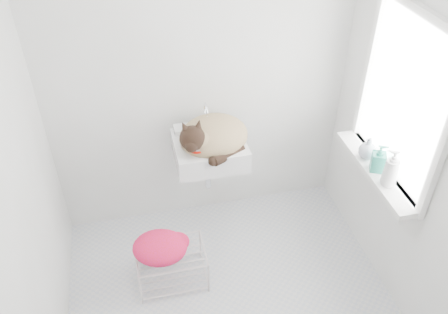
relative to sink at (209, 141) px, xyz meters
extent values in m
cube|color=silver|center=(-0.01, -0.74, -0.85)|extent=(2.20, 2.00, 0.02)
cube|color=white|center=(-0.01, 0.26, 0.40)|extent=(2.20, 0.02, 2.50)
cube|color=white|center=(1.09, -0.74, 0.40)|extent=(0.02, 2.00, 2.50)
cube|color=white|center=(-1.11, -0.74, 0.40)|extent=(0.02, 2.00, 2.50)
cube|color=white|center=(1.08, -0.54, 0.50)|extent=(0.01, 0.80, 1.00)
cube|color=white|center=(1.06, -0.54, 0.50)|extent=(0.04, 0.90, 1.10)
cube|color=white|center=(1.00, -0.54, -0.02)|extent=(0.16, 0.88, 0.04)
cube|color=white|center=(0.00, 0.00, 0.00)|extent=(0.50, 0.44, 0.20)
ellipsoid|color=#A08564|center=(0.03, -0.01, 0.03)|extent=(0.54, 0.48, 0.25)
sphere|color=black|center=(-0.15, -0.09, 0.14)|extent=(0.20, 0.20, 0.17)
torus|color=#BB0A00|center=(-0.13, -0.09, 0.09)|extent=(0.18, 0.17, 0.07)
cube|color=beige|center=(-0.38, -0.45, -0.70)|extent=(0.47, 0.33, 0.28)
ellipsoid|color=red|center=(-0.45, -0.46, -0.54)|extent=(0.43, 0.35, 0.15)
imported|color=white|center=(0.99, -0.70, 0.00)|extent=(0.11, 0.11, 0.22)
imported|color=#237E6B|center=(0.99, -0.56, 0.00)|extent=(0.12, 0.12, 0.19)
imported|color=#B1B6C8|center=(0.99, -0.41, 0.00)|extent=(0.13, 0.13, 0.15)
camera|label=1|loc=(-0.50, -2.62, 1.90)|focal=37.24mm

